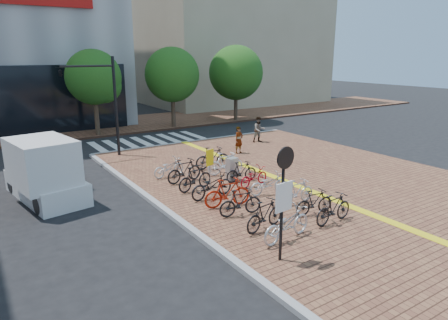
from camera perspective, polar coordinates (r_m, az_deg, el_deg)
ground at (r=15.78m, az=8.11°, el=-6.65°), size 120.00×120.00×0.00m
tactile_strip at (r=14.35m, az=27.92°, el=-9.93°), size 0.40×34.00×0.01m
kerb_west at (r=10.07m, az=9.69°, el=-19.73°), size 0.25×34.00×0.15m
kerb_north at (r=26.88m, az=-3.92°, el=2.69°), size 14.00×0.25×0.15m
far_sidewalk at (r=33.90m, az=-15.92°, el=4.71°), size 70.00×8.00×0.15m
building_beige at (r=51.26m, az=-0.24°, el=18.57°), size 20.00×18.00×18.00m
crosswalk at (r=27.60m, az=-10.50°, el=2.65°), size 7.50×4.00×0.01m
street_trees at (r=32.09m, az=-5.68°, el=11.90°), size 16.20×4.60×6.35m
bike_0 at (r=12.64m, az=8.94°, el=-9.01°), size 2.08×0.95×1.05m
bike_1 at (r=13.23m, az=5.85°, el=-7.79°), size 1.79×0.80×1.04m
bike_2 at (r=14.30m, az=2.36°, el=-6.05°), size 1.70×0.71×0.99m
bike_3 at (r=15.06m, az=0.48°, el=-4.70°), size 1.91×0.85×1.11m
bike_4 at (r=16.01m, az=-1.77°, el=-3.64°), size 2.02×0.87×1.03m
bike_5 at (r=16.92m, az=-4.15°, el=-2.59°), size 1.83×0.82×1.06m
bike_6 at (r=18.00m, az=-5.68°, el=-1.51°), size 1.85×0.73×1.08m
bike_7 at (r=18.93m, az=-7.89°, el=-1.06°), size 1.76×0.89×0.88m
bike_8 at (r=14.17m, az=15.40°, el=-6.68°), size 1.78×0.61×1.05m
bike_9 at (r=14.74m, az=12.77°, el=-5.88°), size 1.61×0.67×0.94m
bike_10 at (r=15.63m, az=10.41°, el=-4.48°), size 1.63×0.50×0.97m
bike_11 at (r=16.50m, az=6.39°, el=-3.40°), size 1.79×0.86×0.90m
bike_12 at (r=17.48m, az=4.27°, el=-2.37°), size 1.69×0.84×0.85m
bike_13 at (r=18.03m, az=2.51°, el=-1.66°), size 1.59×0.56×0.93m
bike_14 at (r=19.02m, az=0.18°, el=-0.50°), size 1.89×0.83×1.10m
bike_15 at (r=20.02m, az=-1.64°, el=0.32°), size 1.91×0.70×1.13m
pedestrian_a at (r=23.14m, az=2.14°, el=2.88°), size 0.62×0.45×1.56m
pedestrian_b at (r=26.20m, az=5.01°, el=4.37°), size 0.92×0.79×1.66m
utility_box at (r=18.16m, az=1.14°, el=-1.32°), size 0.50×0.38×1.06m
yellow_sign at (r=17.26m, az=-2.01°, el=-0.11°), size 0.43×0.18×1.64m
notice_sign at (r=10.82m, az=8.51°, el=-4.34°), size 0.61×0.16×3.29m
traffic_light_pole at (r=22.75m, az=-18.43°, el=9.60°), size 2.95×1.14×5.49m
box_truck at (r=17.71m, az=-24.21°, el=-1.23°), size 2.70×4.80×2.62m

